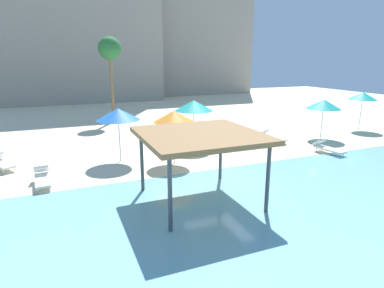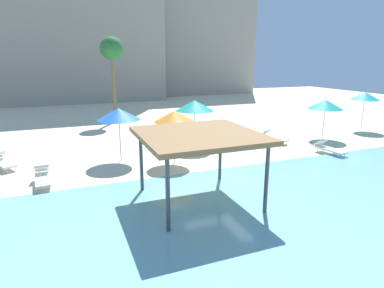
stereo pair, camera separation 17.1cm
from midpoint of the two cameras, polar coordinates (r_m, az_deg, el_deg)
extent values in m
plane|color=beige|center=(14.44, 4.45, -6.69)|extent=(80.00, 80.00, 0.00)
cube|color=#7AB7C1|center=(10.49, 17.94, -16.04)|extent=(44.00, 13.50, 0.04)
cylinder|color=#42474C|center=(13.21, -9.21, -3.16)|extent=(0.14, 0.14, 2.49)
cylinder|color=#42474C|center=(14.39, 4.72, -1.53)|extent=(0.14, 0.14, 2.49)
cylinder|color=#42474C|center=(9.99, -4.40, -9.03)|extent=(0.14, 0.14, 2.49)
cylinder|color=#42474C|center=(11.50, 12.82, -6.11)|extent=(0.14, 0.14, 2.49)
cube|color=olive|center=(11.75, 1.04, 1.54)|extent=(4.26, 4.26, 0.18)
cylinder|color=silver|center=(16.86, -3.45, 0.32)|extent=(0.06, 0.06, 2.15)
cone|color=orange|center=(16.57, -3.52, 4.89)|extent=(2.09, 2.09, 0.58)
cylinder|color=silver|center=(19.94, 0.07, 2.73)|extent=(0.06, 0.06, 2.23)
cone|color=teal|center=(19.69, 0.08, 6.81)|extent=(2.33, 2.33, 0.64)
cylinder|color=silver|center=(17.46, -12.93, 0.58)|extent=(0.06, 0.06, 2.21)
cone|color=blue|center=(17.18, -13.20, 5.14)|extent=(2.23, 2.23, 0.61)
cylinder|color=silver|center=(23.79, 21.75, 3.38)|extent=(0.06, 0.06, 2.02)
cone|color=teal|center=(23.59, 22.06, 6.54)|extent=(2.28, 2.28, 0.63)
cylinder|color=silver|center=(27.94, 27.44, 4.62)|extent=(0.06, 0.06, 2.30)
cone|color=teal|center=(27.77, 27.79, 7.52)|extent=(2.08, 2.08, 0.57)
cylinder|color=white|center=(14.65, -24.09, -7.21)|extent=(0.05, 0.05, 0.22)
cylinder|color=white|center=(14.66, -25.97, -7.42)|extent=(0.05, 0.05, 0.22)
cylinder|color=white|center=(16.01, -24.32, -5.41)|extent=(0.05, 0.05, 0.22)
cylinder|color=white|center=(16.01, -26.03, -5.60)|extent=(0.05, 0.05, 0.22)
cube|color=white|center=(15.27, -25.17, -5.81)|extent=(0.71, 1.83, 0.10)
cube|color=white|center=(15.89, -25.35, -4.01)|extent=(0.63, 0.54, 0.40)
cylinder|color=white|center=(19.89, 24.92, -1.68)|extent=(0.05, 0.05, 0.22)
cylinder|color=white|center=(19.51, 24.10, -1.90)|extent=(0.05, 0.05, 0.22)
cylinder|color=white|center=(20.71, 21.71, -0.74)|extent=(0.05, 0.05, 0.22)
cylinder|color=white|center=(20.35, 20.86, -0.92)|extent=(0.05, 0.05, 0.22)
cube|color=white|center=(20.07, 22.91, -0.86)|extent=(0.83, 1.86, 0.10)
cube|color=white|center=(20.44, 21.36, 0.36)|extent=(0.66, 0.58, 0.40)
cylinder|color=white|center=(21.56, 15.86, 0.34)|extent=(0.05, 0.05, 0.22)
cylinder|color=white|center=(21.17, 15.16, 0.13)|extent=(0.05, 0.05, 0.22)
cylinder|color=white|center=(22.33, 12.76, 1.03)|extent=(0.05, 0.05, 0.22)
cylinder|color=white|center=(21.95, 12.03, 0.84)|extent=(0.05, 0.05, 0.22)
cube|color=white|center=(21.71, 13.96, 1.00)|extent=(1.17, 1.90, 0.10)
cube|color=white|center=(22.06, 12.42, 2.04)|extent=(0.74, 0.68, 0.40)
cylinder|color=white|center=(17.96, -29.12, -3.87)|extent=(0.05, 0.05, 0.22)
cylinder|color=white|center=(17.82, -30.56, -4.19)|extent=(0.05, 0.05, 0.22)
cylinder|color=white|center=(19.28, -30.59, -2.88)|extent=(0.05, 0.05, 0.22)
cube|color=white|center=(18.51, -30.64, -3.04)|extent=(1.33, 1.88, 0.10)
cylinder|color=white|center=(21.80, 8.63, 0.90)|extent=(0.05, 0.05, 0.22)
cylinder|color=white|center=(21.42, 7.88, 0.68)|extent=(0.05, 0.05, 0.22)
cylinder|color=white|center=(22.64, 5.68, 1.51)|extent=(0.05, 0.05, 0.22)
cylinder|color=white|center=(22.28, 4.91, 1.31)|extent=(0.05, 0.05, 0.22)
cube|color=white|center=(21.99, 6.76, 1.51)|extent=(1.26, 1.89, 0.10)
cube|color=white|center=(22.38, 5.28, 2.51)|extent=(0.75, 0.70, 0.40)
cylinder|color=brown|center=(28.65, -14.11, 9.57)|extent=(0.28, 0.28, 5.79)
sphere|color=#286B33|center=(28.57, -14.53, 16.05)|extent=(1.90, 1.90, 1.90)
cube|color=#9E9384|center=(45.78, -21.59, 20.78)|extent=(22.14, 9.05, 21.68)
cube|color=#9E9384|center=(52.67, -3.73, 18.37)|extent=(23.00, 10.00, 17.23)
camera|label=1|loc=(0.09, -90.31, -0.08)|focal=30.21mm
camera|label=2|loc=(0.09, 89.69, 0.08)|focal=30.21mm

